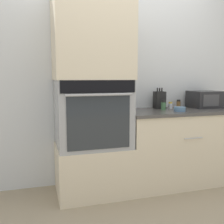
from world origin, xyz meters
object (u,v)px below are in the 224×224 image
at_px(microwave, 204,99).
at_px(condiment_jar_near, 170,105).
at_px(knife_block, 159,100).
at_px(condiment_jar_mid, 163,105).
at_px(wall_oven, 92,113).
at_px(condiment_jar_far, 179,104).
at_px(bowl, 180,109).

bearing_deg(microwave, condiment_jar_near, 176.38).
xyz_separation_m(knife_block, condiment_jar_mid, (-0.02, -0.15, -0.05)).
height_order(condiment_jar_near, condiment_jar_mid, condiment_jar_mid).
xyz_separation_m(wall_oven, condiment_jar_far, (1.16, 0.23, 0.05)).
distance_m(bowl, condiment_jar_near, 0.27).
relative_size(bowl, condiment_jar_near, 1.59).
bearing_deg(wall_oven, microwave, 3.91).
height_order(wall_oven, knife_block, wall_oven).
distance_m(bowl, condiment_jar_far, 0.41).
distance_m(microwave, condiment_jar_far, 0.32).
height_order(wall_oven, condiment_jar_near, wall_oven).
height_order(microwave, bowl, microwave).
relative_size(bowl, condiment_jar_mid, 1.13).
bearing_deg(condiment_jar_near, condiment_jar_mid, -146.34).
bearing_deg(condiment_jar_near, condiment_jar_far, 30.36).
relative_size(knife_block, condiment_jar_mid, 2.19).
relative_size(condiment_jar_near, condiment_jar_mid, 0.71).
bearing_deg(condiment_jar_far, knife_block, -171.42).
bearing_deg(microwave, bowl, -154.24).
bearing_deg(wall_oven, knife_block, 11.87).
bearing_deg(condiment_jar_mid, condiment_jar_far, 31.90).
height_order(condiment_jar_mid, condiment_jar_far, condiment_jar_mid).
relative_size(knife_block, bowl, 1.94).
distance_m(knife_block, bowl, 0.34).
relative_size(microwave, condiment_jar_mid, 3.09).
relative_size(wall_oven, bowl, 5.84).
bearing_deg(condiment_jar_near, bowl, -96.71).
bearing_deg(wall_oven, condiment_jar_mid, 2.15).
bearing_deg(condiment_jar_far, condiment_jar_mid, -148.10).
height_order(knife_block, condiment_jar_far, knife_block).
height_order(knife_block, condiment_jar_near, knife_block).
bearing_deg(condiment_jar_far, microwave, -24.08).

